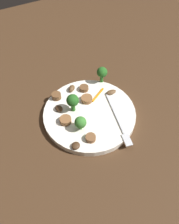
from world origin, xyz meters
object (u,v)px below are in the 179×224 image
Objects in this scene: broccoli_floret_0 at (80,123)px; mushroom_0 at (111,92)px; broccoli_floret_1 at (102,73)px; broccoli_floret_2 at (73,101)px; mushroom_2 at (59,108)px; sausage_slice_3 at (56,96)px; sausage_slice_2 at (84,88)px; sausage_slice_4 at (66,121)px; pepper_strip_1 at (98,95)px; mushroom_1 at (72,88)px; sausage_slice_1 at (91,138)px; sausage_slice_0 at (87,99)px; fork at (119,122)px; mushroom_3 at (76,146)px; plate at (90,114)px.

broccoli_floret_0 is 0.15m from mushroom_0.
mushroom_0 is (0.06, -0.00, -0.03)m from broccoli_floret_1.
mushroom_2 is at bearing -118.35° from broccoli_floret_2.
broccoli_floret_2 is 0.07m from sausage_slice_3.
broccoli_floret_2 reaches higher than sausage_slice_3.
sausage_slice_2 is (0.01, -0.06, -0.03)m from broccoli_floret_1.
broccoli_floret_1 is (-0.13, 0.13, 0.01)m from broccoli_floret_0.
broccoli_floret_0 is at bearing 35.28° from sausage_slice_4.
broccoli_floret_1 is at bearing 119.42° from sausage_slice_4.
mushroom_2 is at bearing -91.24° from pepper_strip_1.
sausage_slice_2 is 1.02× the size of mushroom_1.
sausage_slice_1 is (0.11, -0.00, -0.03)m from broccoli_floret_2.
broccoli_floret_0 is 1.56× the size of sausage_slice_3.
mushroom_2 is at bearing -15.00° from sausage_slice_3.
broccoli_floret_1 is at bearing 142.57° from sausage_slice_1.
pepper_strip_1 is (-0.12, 0.09, -0.00)m from sausage_slice_1.
mushroom_2 is at bearing -75.01° from broccoli_floret_1.
pepper_strip_1 is at bearing 94.49° from sausage_slice_0.
broccoli_floret_2 is at bearing -48.04° from sausage_slice_2.
broccoli_floret_0 is (-0.03, -0.10, 0.02)m from fork.
sausage_slice_2 is at bearing -84.35° from broccoli_floret_1.
sausage_slice_1 is (0.04, 0.01, -0.02)m from broccoli_floret_0.
sausage_slice_4 and mushroom_1 have the same top height.
broccoli_floret_2 is 2.11× the size of sausage_slice_2.
plate is at bearing 134.81° from mushroom_3.
sausage_slice_0 is 0.04m from sausage_slice_2.
pepper_strip_1 is at bearing 88.76° from mushroom_2.
plate is at bearing 91.36° from sausage_slice_4.
sausage_slice_2 is at bearing 63.75° from mushroom_1.
broccoli_floret_1 is 0.15m from sausage_slice_3.
mushroom_1 reaches higher than mushroom_2.
fork is 0.13m from broccoli_floret_2.
plate is 8.18× the size of sausage_slice_4.
mushroom_3 is (0.08, -0.08, 0.01)m from plate.
broccoli_floret_1 is 1.71× the size of sausage_slice_4.
mushroom_2 reaches higher than mushroom_0.
sausage_slice_4 is (-0.04, -0.03, -0.02)m from broccoli_floret_0.
sausage_slice_3 reaches higher than plate.
sausage_slice_1 is 0.15m from pepper_strip_1.
plate is 10.83× the size of mushroom_2.
sausage_slice_2 is 0.19m from mushroom_3.
mushroom_0 reaches higher than fork.
sausage_slice_1 is at bearing -1.68° from broccoli_floret_2.
broccoli_floret_1 is 0.07m from sausage_slice_2.
broccoli_floret_0 is 0.07m from broccoli_floret_2.
mushroom_1 is at bearing 129.55° from mushroom_2.
sausage_slice_4 is at bearing 172.93° from mushroom_3.
pepper_strip_1 is at bearing 66.46° from sausage_slice_3.
mushroom_3 is (0.08, -0.01, -0.00)m from sausage_slice_4.
broccoli_floret_0 is at bearing -93.99° from fork.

